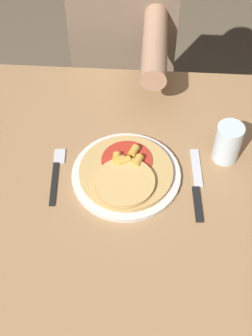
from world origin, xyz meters
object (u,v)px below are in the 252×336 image
at_px(dining_table, 132,203).
at_px(fork, 56,172).
at_px(person_diner, 125,43).
at_px(pizza, 126,173).
at_px(plate, 126,176).
at_px(knife, 197,185).
at_px(drinking_glass, 228,143).

bearing_deg(dining_table, fork, 179.42).
relative_size(dining_table, person_diner, 1.03).
relative_size(pizza, fork, 1.31).
relative_size(plate, knife, 1.21).
bearing_deg(person_diner, drinking_glass, -61.87).
bearing_deg(dining_table, plate, -165.99).
bearing_deg(knife, fork, 177.11).
height_order(dining_table, fork, fork).
bearing_deg(fork, knife, -2.89).
relative_size(plate, fork, 1.52).
height_order(plate, drinking_glass, drinking_glass).
xyz_separation_m(fork, knife, (0.35, -0.02, -0.00)).
relative_size(fork, drinking_glass, 1.65).
distance_m(knife, person_diner, 0.68).
bearing_deg(person_diner, dining_table, -84.59).
distance_m(plate, pizza, 0.02).
height_order(pizza, knife, pizza).
height_order(dining_table, drinking_glass, drinking_glass).
height_order(fork, drinking_glass, drinking_glass).
height_order(dining_table, person_diner, person_diner).
height_order(pizza, person_diner, person_diner).
relative_size(dining_table, pizza, 5.29).
relative_size(pizza, drinking_glass, 2.16).
bearing_deg(plate, knife, -3.89).
xyz_separation_m(plate, fork, (-0.17, 0.01, -0.00)).
xyz_separation_m(fork, drinking_glass, (0.42, 0.08, 0.05)).
relative_size(dining_table, plate, 4.55).
distance_m(plate, drinking_glass, 0.27).
distance_m(fork, person_diner, 0.64).
xyz_separation_m(pizza, fork, (-0.17, 0.01, -0.02)).
height_order(knife, drinking_glass, drinking_glass).
bearing_deg(plate, person_diner, 93.98).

